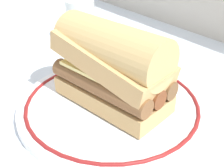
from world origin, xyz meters
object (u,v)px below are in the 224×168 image
object	(u,v)px
plate	(112,105)
salt_shaker	(121,40)
drinking_glass	(81,24)
sausage_sandwich	(112,65)

from	to	relation	value
plate	salt_shaker	bearing A→B (deg)	134.92
plate	drinking_glass	bearing A→B (deg)	155.26
drinking_glass	salt_shaker	bearing A→B (deg)	10.64
plate	drinking_glass	world-z (taller)	drinking_glass
drinking_glass	salt_shaker	xyz separation A→B (m)	(0.12, 0.02, -0.01)
drinking_glass	salt_shaker	size ratio (longest dim) A/B	1.38
drinking_glass	salt_shaker	distance (m)	0.12
sausage_sandwich	salt_shaker	world-z (taller)	sausage_sandwich
salt_shaker	plate	bearing A→B (deg)	-45.08
sausage_sandwich	salt_shaker	xyz separation A→B (m)	(-0.14, 0.14, -0.04)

